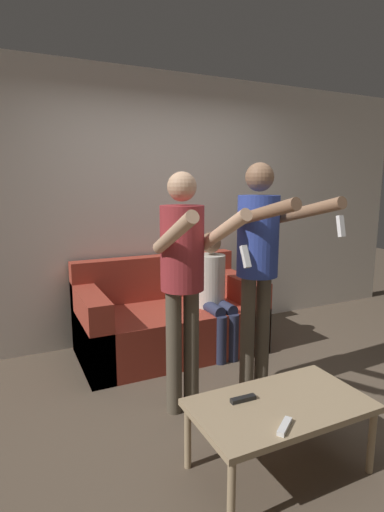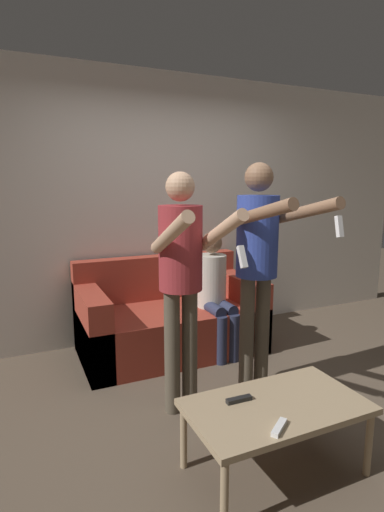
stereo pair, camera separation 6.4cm
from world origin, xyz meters
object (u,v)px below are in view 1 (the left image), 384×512
at_px(person_standing_left, 184,269).
at_px(couch, 169,320).
at_px(person_seated, 214,289).
at_px(coffee_table, 280,409).
at_px(remote_far, 243,399).
at_px(remote_near, 285,426).
at_px(person_standing_right, 260,253).

bearing_deg(person_standing_left, couch, 73.67).
xyz_separation_m(person_standing_left, person_seated, (0.68, 0.81, -0.41)).
distance_m(couch, person_standing_left, 1.31).
bearing_deg(person_standing_left, person_seated, 50.19).
xyz_separation_m(coffee_table, remote_far, (-0.18, 0.10, 0.05)).
bearing_deg(remote_far, person_seated, 67.31).
xyz_separation_m(remote_near, remote_far, (-0.05, 0.30, 0.00)).
bearing_deg(couch, coffee_table, -92.25).
bearing_deg(person_standing_left, person_standing_right, -0.46).
distance_m(couch, coffee_table, 1.82).
bearing_deg(person_standing_left, remote_near, -84.08).
distance_m(couch, person_seated, 0.55).
distance_m(person_standing_left, remote_far, 0.91).
bearing_deg(coffee_table, remote_far, 150.11).
bearing_deg(person_standing_right, person_seated, 85.19).
xyz_separation_m(couch, coffee_table, (-0.07, -1.81, 0.08)).
height_order(person_standing_right, person_seated, person_standing_right).
distance_m(person_seated, remote_near, 1.89).
bearing_deg(coffee_table, person_standing_left, 106.67).
height_order(person_standing_right, remote_near, person_standing_right).
bearing_deg(couch, person_standing_right, -73.72).
bearing_deg(person_seated, remote_near, -107.83).
bearing_deg(coffee_table, person_standing_right, 64.04).
xyz_separation_m(person_standing_right, person_seated, (0.07, 0.82, -0.47)).
relative_size(person_seated, coffee_table, 1.17).
bearing_deg(person_seated, coffee_table, -105.63).
height_order(couch, person_seated, person_seated).
xyz_separation_m(person_standing_right, coffee_table, (-0.38, -0.77, -0.73)).
bearing_deg(remote_far, couch, 81.74).
height_order(coffee_table, remote_near, remote_near).
distance_m(person_seated, coffee_table, 1.67).
height_order(person_seated, remote_near, person_seated).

